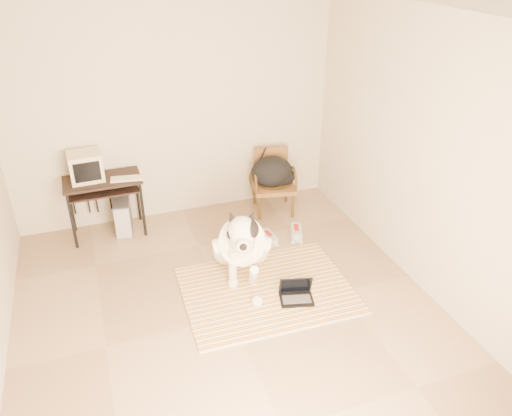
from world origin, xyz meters
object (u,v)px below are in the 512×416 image
rattan_chair (273,181)px  computer_desk (103,187)px  backpack (274,173)px  crt_monitor (86,166)px  dog (242,244)px  laptop (296,294)px  pc_tower (123,215)px

rattan_chair → computer_desk: bearing=178.0°
computer_desk → backpack: (2.10, -0.12, -0.08)m
crt_monitor → backpack: crt_monitor is taller
dog → laptop: bearing=-59.1°
computer_desk → dog: bearing=-45.9°
dog → rattan_chair: 1.50m
computer_desk → backpack: backpack is taller
dog → computer_desk: bearing=134.1°
computer_desk → pc_tower: (0.17, 0.02, -0.42)m
computer_desk → pc_tower: size_ratio=1.91×
computer_desk → crt_monitor: crt_monitor is taller
crt_monitor → rattan_chair: bearing=-3.4°
dog → laptop: dog is taller
dog → computer_desk: (-1.27, 1.32, 0.26)m
dog → crt_monitor: crt_monitor is taller
dog → backpack: size_ratio=2.27×
pc_tower → rattan_chair: size_ratio=0.58×
crt_monitor → backpack: 2.28m
crt_monitor → rattan_chair: size_ratio=0.48×
pc_tower → crt_monitor: bearing=172.6°
crt_monitor → dog: bearing=-44.0°
laptop → rattan_chair: 1.94m
rattan_chair → backpack: bearing=-102.9°
crt_monitor → pc_tower: size_ratio=0.82×
dog → laptop: 0.78m
dog → crt_monitor: size_ratio=3.44×
dog → rattan_chair: dog is taller
pc_tower → backpack: (1.92, -0.14, 0.34)m
computer_desk → rattan_chair: (2.11, -0.07, -0.23)m
laptop → computer_desk: (-1.64, 1.93, 0.55)m
computer_desk → crt_monitor: (-0.15, 0.06, 0.27)m
rattan_chair → crt_monitor: bearing=176.6°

